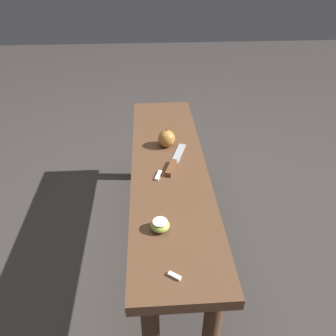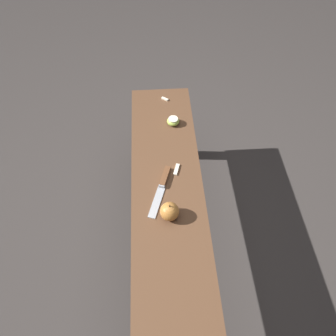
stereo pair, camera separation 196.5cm
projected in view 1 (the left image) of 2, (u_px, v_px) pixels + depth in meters
The scene contains 7 objects.
ground_plane at pixel (169, 246), 1.64m from camera, with size 8.00×8.00×0.00m, color #383330.
wooden_bench at pixel (169, 181), 1.41m from camera, with size 1.28×0.31×0.49m.
knife at pixel (174, 163), 1.35m from camera, with size 0.25×0.11×0.02m.
apple_whole at pixel (168, 138), 1.46m from camera, with size 0.08×0.08×0.09m.
apple_cut at pixel (160, 225), 1.04m from camera, with size 0.06×0.06×0.04m.
apple_slice_near_knife at pixel (174, 276), 0.90m from camera, with size 0.03×0.04×0.01m.
apple_slice_center at pixel (158, 175), 1.29m from camera, with size 0.06×0.03×0.01m.
Camera 1 is at (-1.12, 0.08, 1.25)m, focal length 35.00 mm.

